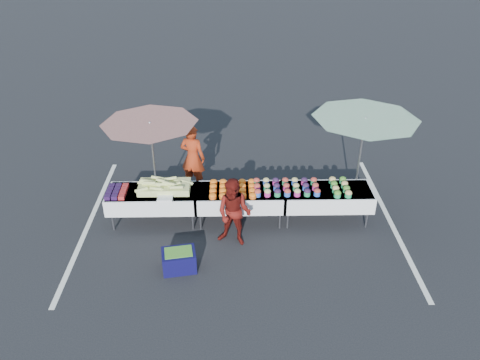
{
  "coord_description": "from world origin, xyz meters",
  "views": [
    {
      "loc": [
        -0.15,
        -8.14,
        5.86
      ],
      "look_at": [
        0.0,
        0.0,
        1.0
      ],
      "focal_mm": 35.0,
      "sensor_mm": 36.0,
      "label": 1
    }
  ],
  "objects_px": {
    "vendor": "(193,158)",
    "table_center": "(240,197)",
    "storage_bin": "(179,260)",
    "umbrella_left": "(150,130)",
    "customer": "(234,213)",
    "table_left": "(153,198)",
    "umbrella_right": "(364,126)",
    "table_right": "(326,196)"
  },
  "relations": [
    {
      "from": "vendor",
      "to": "umbrella_left",
      "type": "xyz_separation_m",
      "value": [
        -0.76,
        -0.75,
        1.04
      ]
    },
    {
      "from": "table_right",
      "to": "vendor",
      "type": "xyz_separation_m",
      "value": [
        -2.86,
        1.35,
        0.22
      ]
    },
    {
      "from": "table_left",
      "to": "vendor",
      "type": "bearing_deg",
      "value": 61.3
    },
    {
      "from": "umbrella_left",
      "to": "umbrella_right",
      "type": "height_order",
      "value": "umbrella_right"
    },
    {
      "from": "table_right",
      "to": "storage_bin",
      "type": "xyz_separation_m",
      "value": [
        -2.95,
        -1.51,
        -0.38
      ]
    },
    {
      "from": "table_left",
      "to": "customer",
      "type": "bearing_deg",
      "value": -24.15
    },
    {
      "from": "table_left",
      "to": "storage_bin",
      "type": "bearing_deg",
      "value": -66.63
    },
    {
      "from": "table_right",
      "to": "customer",
      "type": "relative_size",
      "value": 1.3
    },
    {
      "from": "umbrella_right",
      "to": "table_center",
      "type": "bearing_deg",
      "value": -170.91
    },
    {
      "from": "table_right",
      "to": "customer",
      "type": "xyz_separation_m",
      "value": [
        -1.93,
        -0.75,
        0.13
      ]
    },
    {
      "from": "table_left",
      "to": "umbrella_right",
      "type": "relative_size",
      "value": 0.74
    },
    {
      "from": "vendor",
      "to": "umbrella_left",
      "type": "distance_m",
      "value": 1.49
    },
    {
      "from": "customer",
      "to": "umbrella_right",
      "type": "relative_size",
      "value": 0.57
    },
    {
      "from": "table_right",
      "to": "storage_bin",
      "type": "height_order",
      "value": "table_right"
    },
    {
      "from": "table_left",
      "to": "customer",
      "type": "height_order",
      "value": "customer"
    },
    {
      "from": "customer",
      "to": "umbrella_left",
      "type": "distance_m",
      "value": 2.44
    },
    {
      "from": "vendor",
      "to": "customer",
      "type": "bearing_deg",
      "value": 133.08
    },
    {
      "from": "table_left",
      "to": "table_center",
      "type": "height_order",
      "value": "same"
    },
    {
      "from": "table_center",
      "to": "storage_bin",
      "type": "relative_size",
      "value": 2.77
    },
    {
      "from": "vendor",
      "to": "table_center",
      "type": "bearing_deg",
      "value": 147.28
    },
    {
      "from": "table_center",
      "to": "storage_bin",
      "type": "xyz_separation_m",
      "value": [
        -1.15,
        -1.51,
        -0.38
      ]
    },
    {
      "from": "umbrella_right",
      "to": "storage_bin",
      "type": "height_order",
      "value": "umbrella_right"
    },
    {
      "from": "table_left",
      "to": "table_center",
      "type": "relative_size",
      "value": 1.0
    },
    {
      "from": "storage_bin",
      "to": "umbrella_left",
      "type": "bearing_deg",
      "value": 98.32
    },
    {
      "from": "customer",
      "to": "umbrella_right",
      "type": "bearing_deg",
      "value": 42.19
    },
    {
      "from": "table_center",
      "to": "customer",
      "type": "height_order",
      "value": "customer"
    },
    {
      "from": "customer",
      "to": "storage_bin",
      "type": "relative_size",
      "value": 2.13
    },
    {
      "from": "table_left",
      "to": "umbrella_right",
      "type": "bearing_deg",
      "value": 5.31
    },
    {
      "from": "umbrella_left",
      "to": "storage_bin",
      "type": "xyz_separation_m",
      "value": [
        0.67,
        -2.12,
        -1.64
      ]
    },
    {
      "from": "table_center",
      "to": "customer",
      "type": "relative_size",
      "value": 1.3
    },
    {
      "from": "vendor",
      "to": "umbrella_right",
      "type": "relative_size",
      "value": 0.64
    },
    {
      "from": "umbrella_right",
      "to": "storage_bin",
      "type": "xyz_separation_m",
      "value": [
        -3.65,
        -1.91,
        -1.78
      ]
    },
    {
      "from": "table_right",
      "to": "vendor",
      "type": "distance_m",
      "value": 3.17
    },
    {
      "from": "table_right",
      "to": "storage_bin",
      "type": "bearing_deg",
      "value": -152.86
    },
    {
      "from": "table_left",
      "to": "storage_bin",
      "type": "height_order",
      "value": "table_left"
    },
    {
      "from": "table_left",
      "to": "storage_bin",
      "type": "xyz_separation_m",
      "value": [
        0.65,
        -1.51,
        -0.38
      ]
    },
    {
      "from": "table_right",
      "to": "umbrella_right",
      "type": "bearing_deg",
      "value": 29.74
    },
    {
      "from": "vendor",
      "to": "storage_bin",
      "type": "xyz_separation_m",
      "value": [
        -0.09,
        -2.86,
        -0.6
      ]
    },
    {
      "from": "vendor",
      "to": "umbrella_right",
      "type": "distance_m",
      "value": 3.87
    },
    {
      "from": "vendor",
      "to": "customer",
      "type": "distance_m",
      "value": 2.3
    },
    {
      "from": "vendor",
      "to": "customer",
      "type": "height_order",
      "value": "vendor"
    },
    {
      "from": "vendor",
      "to": "storage_bin",
      "type": "relative_size",
      "value": 2.39
    }
  ]
}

